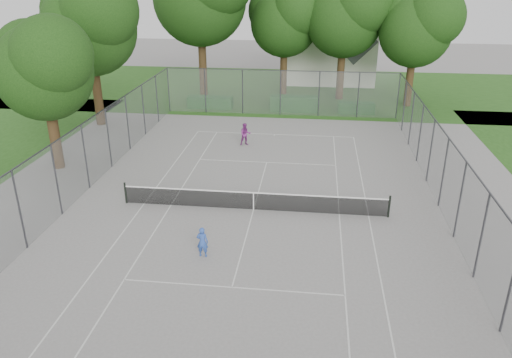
# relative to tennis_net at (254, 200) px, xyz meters

# --- Properties ---
(ground) EXTENTS (120.00, 120.00, 0.00)m
(ground) POSITION_rel_tennis_net_xyz_m (0.00, 0.00, -0.51)
(ground) COLOR slate
(ground) RESTS_ON ground
(grass_far) EXTENTS (60.00, 20.00, 0.00)m
(grass_far) POSITION_rel_tennis_net_xyz_m (0.00, 26.00, -0.51)
(grass_far) COLOR #224E16
(grass_far) RESTS_ON ground
(court_markings) EXTENTS (11.03, 23.83, 0.01)m
(court_markings) POSITION_rel_tennis_net_xyz_m (0.00, 0.00, -0.50)
(court_markings) COLOR silver
(court_markings) RESTS_ON ground
(tennis_net) EXTENTS (12.87, 0.10, 1.10)m
(tennis_net) POSITION_rel_tennis_net_xyz_m (0.00, 0.00, 0.00)
(tennis_net) COLOR black
(tennis_net) RESTS_ON ground
(perimeter_fence) EXTENTS (18.08, 34.08, 3.52)m
(perimeter_fence) POSITION_rel_tennis_net_xyz_m (0.00, 0.00, 1.30)
(perimeter_fence) COLOR #38383D
(perimeter_fence) RESTS_ON ground
(tree_far_midleft) EXTENTS (6.92, 6.32, 9.95)m
(tree_far_midleft) POSITION_rel_tennis_net_xyz_m (-0.17, 24.08, 6.32)
(tree_far_midleft) COLOR #362413
(tree_far_midleft) RESTS_ON ground
(tree_far_midright) EXTENTS (7.46, 6.82, 10.73)m
(tree_far_midright) POSITION_rel_tennis_net_xyz_m (4.93, 22.79, 6.86)
(tree_far_midright) COLOR #362413
(tree_far_midright) RESTS_ON ground
(tree_far_right) EXTENTS (6.68, 6.10, 9.60)m
(tree_far_right) POSITION_rel_tennis_net_xyz_m (10.54, 21.05, 6.08)
(tree_far_right) COLOR #362413
(tree_far_right) RESTS_ON ground
(tree_side_back) EXTENTS (7.53, 6.87, 10.82)m
(tree_side_back) POSITION_rel_tennis_net_xyz_m (-13.01, 12.77, 6.93)
(tree_side_back) COLOR #362413
(tree_side_back) RESTS_ON ground
(tree_side_front) EXTENTS (6.07, 5.54, 8.72)m
(tree_side_front) POSITION_rel_tennis_net_xyz_m (-11.93, 4.11, 5.48)
(tree_side_front) COLOR #362413
(tree_side_front) RESTS_ON ground
(hedge_left) EXTENTS (3.73, 1.12, 0.93)m
(hedge_left) POSITION_rel_tennis_net_xyz_m (-5.95, 18.47, -0.04)
(hedge_left) COLOR #184D19
(hedge_left) RESTS_ON ground
(hedge_mid) EXTENTS (3.85, 1.10, 1.21)m
(hedge_mid) POSITION_rel_tennis_net_xyz_m (1.05, 18.27, 0.09)
(hedge_mid) COLOR #184D19
(hedge_mid) RESTS_ON ground
(hedge_right) EXTENTS (2.85, 1.05, 0.86)m
(hedge_right) POSITION_rel_tennis_net_xyz_m (6.04, 18.23, -0.08)
(hedge_right) COLOR #184D19
(hedge_right) RESTS_ON ground
(house) EXTENTS (8.72, 6.76, 10.86)m
(house) POSITION_rel_tennis_net_xyz_m (4.04, 30.59, 3.86)
(house) COLOR white
(house) RESTS_ON ground
(girl_player) EXTENTS (0.49, 0.33, 1.31)m
(girl_player) POSITION_rel_tennis_net_xyz_m (-1.53, -4.40, 0.14)
(girl_player) COLOR #2E52AE
(girl_player) RESTS_ON ground
(woman_player) EXTENTS (0.85, 0.74, 1.48)m
(woman_player) POSITION_rel_tennis_net_xyz_m (-1.72, 9.41, 0.23)
(woman_player) COLOR #812B7C
(woman_player) RESTS_ON ground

